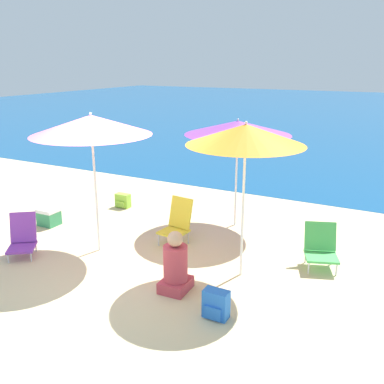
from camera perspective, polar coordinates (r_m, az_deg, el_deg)
ground_plane at (r=6.81m, az=-10.79°, el=-10.10°), size 60.00×60.00×0.00m
sea_water at (r=29.78m, az=20.46°, el=10.04°), size 60.00×40.00×0.01m
beach_umbrella_pink at (r=6.91m, az=-13.29°, el=8.68°), size 1.90×1.90×2.32m
beach_umbrella_orange at (r=5.91m, az=7.17°, el=7.57°), size 1.66×1.66×2.30m
beach_umbrella_purple at (r=7.96m, az=6.12°, el=8.51°), size 1.97×1.97×2.07m
beach_chair_yellow at (r=7.48m, az=-1.96°, el=-3.97°), size 0.49×0.57×0.80m
beach_chair_purple at (r=7.59m, az=-21.66°, el=-5.60°), size 0.65×0.68×0.68m
beach_chair_green at (r=6.96m, az=16.78°, el=-6.98°), size 0.64×0.68×0.67m
person_seated_near at (r=5.98m, az=-2.21°, el=-9.93°), size 0.39×0.45×0.88m
backpack_lime at (r=9.48m, az=-9.21°, el=-1.16°), size 0.32×0.19×0.30m
backpack_blue at (r=5.49m, az=3.20°, el=-14.74°), size 0.32×0.20×0.37m
cooler_box at (r=8.80m, az=-18.54°, el=-3.12°), size 0.37×0.33×0.34m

